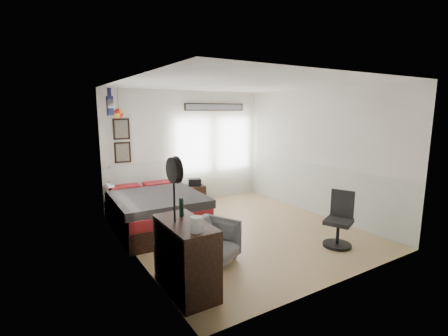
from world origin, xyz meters
The scene contains 12 objects.
ground_plane centered at (0.00, 0.00, -0.01)m, with size 4.00×4.50×0.01m, color tan.
room_shell centered at (-0.08, 0.19, 1.61)m, with size 4.02×4.52×2.71m.
wall_decor centered at (-1.10, 1.96, 2.10)m, with size 3.55×1.32×1.44m.
bed centered at (-1.30, 0.99, 0.34)m, with size 1.63×2.22×0.69m.
dresser centered at (-1.74, -1.36, 0.45)m, with size 0.48×1.00×0.90m, color black.
armchair centered at (-1.08, -0.84, 0.31)m, with size 0.67×0.69×0.63m, color gray.
nightstand centered at (0.09, 2.05, 0.22)m, with size 0.44×0.36×0.44m, color black.
task_chair centered at (1.03, -1.43, 0.38)m, with size 0.54×0.54×0.93m.
kettle centered at (-1.76, -1.72, 0.99)m, with size 0.16×0.13×0.18m.
bottle centered at (-1.68, -1.13, 1.02)m, with size 0.06×0.06×0.25m, color black.
stand_fan centered at (-1.82, -1.27, 1.53)m, with size 0.10×0.33×0.81m.
black_bag centered at (0.09, 2.05, 0.53)m, with size 0.29×0.19×0.17m, color black.
Camera 1 is at (-3.31, -4.82, 2.25)m, focal length 26.00 mm.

